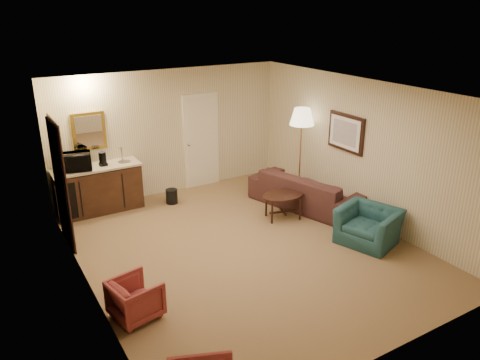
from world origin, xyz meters
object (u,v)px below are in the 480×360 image
object	(u,v)px
floor_lamp	(300,152)
microwave	(75,160)
teal_armchair	(369,220)
coffee_table	(283,206)
waste_bin	(172,196)
sofa	(308,185)
wetbar_cabinet	(99,189)
coffee_maker	(103,159)
rose_chair_near	(135,297)

from	to	relation	value
floor_lamp	microwave	size ratio (longest dim) A/B	3.23
microwave	teal_armchair	bearing A→B (deg)	-31.07
coffee_table	waste_bin	xyz separation A→B (m)	(-1.53, 1.74, -0.10)
coffee_table	waste_bin	world-z (taller)	coffee_table
waste_bin	sofa	bearing A→B (deg)	-34.57
sofa	microwave	world-z (taller)	microwave
wetbar_cabinet	coffee_table	world-z (taller)	wetbar_cabinet
wetbar_cabinet	coffee_maker	world-z (taller)	coffee_maker
rose_chair_near	coffee_maker	distance (m)	3.68
waste_bin	coffee_maker	size ratio (longest dim) A/B	1.10
rose_chair_near	floor_lamp	size ratio (longest dim) A/B	0.32
coffee_maker	coffee_table	bearing A→B (deg)	-49.41
sofa	floor_lamp	size ratio (longest dim) A/B	1.25
teal_armchair	microwave	distance (m)	5.37
teal_armchair	rose_chair_near	xyz separation A→B (m)	(-4.05, 0.05, -0.12)
teal_armchair	rose_chair_near	bearing A→B (deg)	-109.38
coffee_maker	microwave	bearing A→B (deg)	167.16
coffee_table	microwave	world-z (taller)	microwave
coffee_maker	sofa	bearing A→B (deg)	-40.90
sofa	coffee_maker	bearing A→B (deg)	44.45
wetbar_cabinet	floor_lamp	xyz separation A→B (m)	(3.85, -1.32, 0.48)
teal_armchair	coffee_table	world-z (taller)	teal_armchair
floor_lamp	microwave	bearing A→B (deg)	162.89
coffee_table	coffee_maker	xyz separation A→B (m)	(-2.74, 2.08, 0.81)
sofa	floor_lamp	distance (m)	0.80
sofa	coffee_maker	size ratio (longest dim) A/B	8.82
floor_lamp	wetbar_cabinet	bearing A→B (deg)	161.08
rose_chair_near	coffee_maker	bearing A→B (deg)	-21.88
rose_chair_near	floor_lamp	bearing A→B (deg)	-74.41
wetbar_cabinet	coffee_table	bearing A→B (deg)	-36.16
wetbar_cabinet	floor_lamp	bearing A→B (deg)	-18.92
coffee_table	waste_bin	size ratio (longest dim) A/B	2.91
microwave	waste_bin	bearing A→B (deg)	0.08
rose_chair_near	floor_lamp	xyz separation A→B (m)	(4.35, 2.25, 0.64)
wetbar_cabinet	sofa	size ratio (longest dim) A/B	0.70
waste_bin	microwave	bearing A→B (deg)	168.62
floor_lamp	microwave	xyz separation A→B (m)	(-4.23, 1.30, 0.18)
teal_armchair	rose_chair_near	size ratio (longest dim) A/B	1.60
floor_lamp	coffee_table	bearing A→B (deg)	-141.17
rose_chair_near	floor_lamp	world-z (taller)	floor_lamp
floor_lamp	coffee_maker	size ratio (longest dim) A/B	7.03
rose_chair_near	waste_bin	xyz separation A→B (m)	(1.85, 3.20, -0.15)
rose_chair_near	teal_armchair	bearing A→B (deg)	-102.47
teal_armchair	coffee_table	bearing A→B (deg)	-174.75
coffee_table	teal_armchair	bearing A→B (deg)	-66.09
microwave	coffee_maker	size ratio (longest dim) A/B	2.18
teal_armchair	microwave	bearing A→B (deg)	-151.18
wetbar_cabinet	rose_chair_near	xyz separation A→B (m)	(-0.50, -3.57, -0.16)
sofa	waste_bin	world-z (taller)	sofa
coffee_table	microwave	distance (m)	3.96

